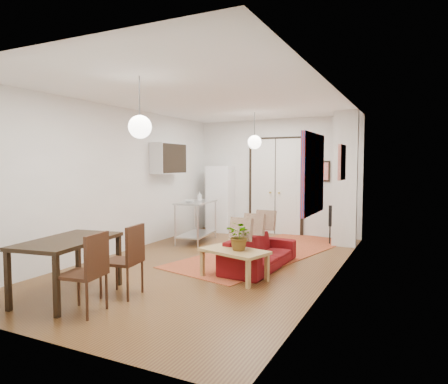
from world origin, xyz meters
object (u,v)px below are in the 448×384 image
at_px(fridge, 220,199).
at_px(sofa, 260,252).
at_px(dining_chair_far, 88,265).
at_px(coffee_table, 234,254).
at_px(dining_chair_near, 126,253).
at_px(black_side_chair, 340,221).
at_px(kitchen_counter, 196,216).
at_px(dining_table, 68,246).

bearing_deg(fridge, sofa, -60.32).
height_order(fridge, dining_chair_far, fridge).
xyz_separation_m(coffee_table, fridge, (-2.15, 3.84, 0.46)).
relative_size(sofa, dining_chair_near, 1.88).
relative_size(dining_chair_near, black_side_chair, 1.12).
bearing_deg(dining_chair_near, kitchen_counter, -173.68).
relative_size(sofa, dining_table, 1.20).
bearing_deg(sofa, dining_chair_far, 160.17).
relative_size(dining_chair_far, black_side_chair, 1.12).
xyz_separation_m(coffee_table, dining_chair_near, (-1.04, -1.27, 0.16)).
bearing_deg(dining_chair_far, fridge, -177.87).
bearing_deg(fridge, coffee_table, -67.82).
distance_m(dining_table, dining_chair_near, 0.76).
bearing_deg(dining_table, fridge, 95.31).
height_order(sofa, dining_chair_far, dining_chair_far).
bearing_deg(coffee_table, dining_table, -133.59).
relative_size(coffee_table, dining_chair_near, 1.19).
relative_size(dining_table, dining_chair_near, 1.57).
xyz_separation_m(dining_chair_far, black_side_chair, (1.99, 5.60, -0.06)).
bearing_deg(kitchen_counter, fridge, 87.81).
distance_m(dining_table, black_side_chair, 5.94).
bearing_deg(coffee_table, dining_chair_far, -117.71).
relative_size(dining_table, black_side_chair, 1.75).
height_order(dining_chair_far, black_side_chair, dining_chair_far).
bearing_deg(kitchen_counter, coffee_table, -56.94).
xyz_separation_m(kitchen_counter, fridge, (-0.16, 1.55, 0.26)).
bearing_deg(sofa, fridge, 39.25).
bearing_deg(dining_table, dining_chair_near, 36.68).
height_order(kitchen_counter, dining_table, kitchen_counter).
height_order(dining_table, dining_chair_far, dining_chair_far).
distance_m(coffee_table, black_side_chair, 3.75).
height_order(fridge, black_side_chair, fridge).
xyz_separation_m(sofa, fridge, (-2.26, 3.02, 0.60)).
bearing_deg(fridge, black_side_chair, -10.93).
xyz_separation_m(sofa, black_side_chair, (0.85, 2.81, 0.24)).
distance_m(kitchen_counter, dining_table, 4.02).
distance_m(kitchen_counter, black_side_chair, 3.24).
bearing_deg(coffee_table, kitchen_counter, 131.06).
distance_m(coffee_table, kitchen_counter, 3.04).
distance_m(sofa, coffee_table, 0.83).
relative_size(fridge, dining_chair_far, 1.78).
bearing_deg(dining_chair_near, coffee_table, 132.09).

